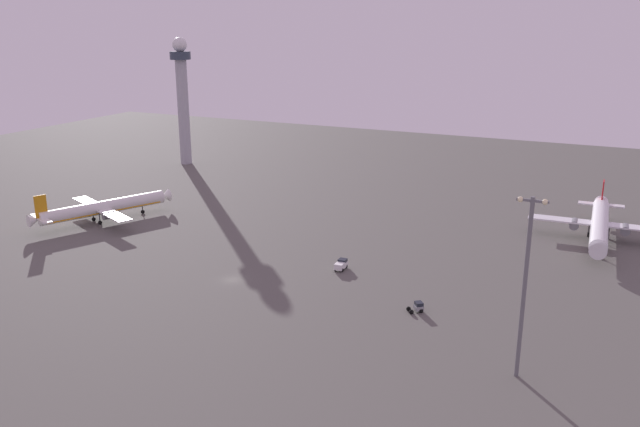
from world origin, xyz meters
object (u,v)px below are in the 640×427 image
at_px(airplane_far_stand, 102,208).
at_px(airplane_mid_apron, 600,224).
at_px(apron_light_central, 525,279).
at_px(control_tower, 182,93).
at_px(pushback_tug, 418,307).
at_px(maintenance_van, 341,265).

height_order(airplane_far_stand, airplane_mid_apron, airplane_mid_apron).
bearing_deg(apron_light_central, control_tower, 142.75).
relative_size(pushback_tug, maintenance_van, 0.84).
xyz_separation_m(maintenance_van, apron_light_central, (44.85, -31.54, 15.87)).
height_order(control_tower, maintenance_van, control_tower).
distance_m(airplane_far_stand, apron_light_central, 127.85).
bearing_deg(pushback_tug, maintenance_van, -160.97).
distance_m(airplane_far_stand, maintenance_van, 77.05).
distance_m(airplane_mid_apron, pushback_tug, 69.43).
bearing_deg(maintenance_van, airplane_far_stand, 173.81).
relative_size(airplane_far_stand, maintenance_van, 9.38).
distance_m(airplane_mid_apron, maintenance_van, 71.43).
xyz_separation_m(airplane_far_stand, apron_light_central, (121.65, -37.11, 13.01)).
distance_m(airplane_mid_apron, apron_light_central, 80.91).
xyz_separation_m(airplane_mid_apron, apron_light_central, (-7.95, -79.53, 12.55)).
xyz_separation_m(control_tower, apron_light_central, (147.70, -112.31, -10.92)).
bearing_deg(maintenance_van, control_tower, 139.81).
relative_size(airplane_far_stand, airplane_mid_apron, 0.85).
bearing_deg(apron_light_central, maintenance_van, 144.88).
height_order(airplane_far_stand, maintenance_van, airplane_far_stand).
xyz_separation_m(control_tower, pushback_tug, (125.85, -95.40, -26.91)).
relative_size(control_tower, airplane_mid_apron, 1.06).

